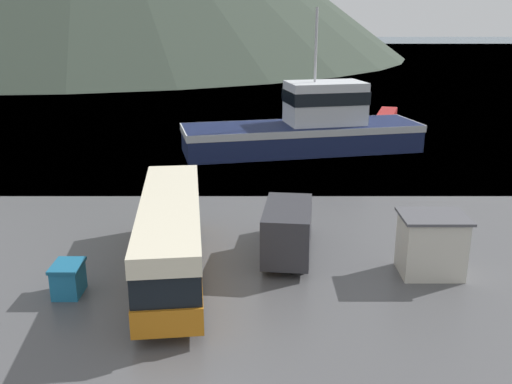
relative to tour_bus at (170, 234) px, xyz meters
The scene contains 7 objects.
water_surface 130.94m from the tour_bus, 89.42° to the left, with size 240.00×240.00×0.00m, color #3D5160.
tour_bus is the anchor object (origin of this frame).
delivery_van 5.47m from the tour_bus, 22.27° to the left, with size 2.70×6.10×2.56m.
fishing_boat 24.22m from the tour_bus, 71.40° to the left, with size 19.72×9.25×11.14m.
storage_bin 4.42m from the tour_bus, 155.65° to the right, with size 1.14×1.52×1.30m.
dock_kiosk 11.03m from the tour_bus, ahead, with size 2.79×2.20×2.66m.
small_boat 40.42m from the tour_bus, 64.84° to the left, with size 3.44×6.48×0.97m.
Camera 1 is at (2.25, -12.65, 10.74)m, focal length 40.00 mm.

